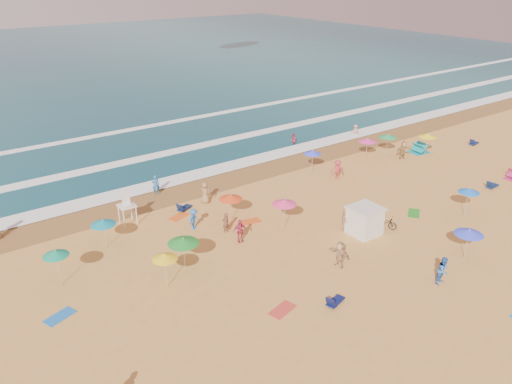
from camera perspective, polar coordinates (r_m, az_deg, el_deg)
ground at (r=35.58m, az=3.80°, el=-6.01°), size 220.00×220.00×0.00m
ocean at (r=110.74m, az=-25.65°, el=12.76°), size 220.00×140.00×0.18m
wet_sand at (r=44.81m, az=-6.35°, el=0.61°), size 220.00×220.00×0.00m
surf_foam at (r=52.12m, az=-11.21°, el=3.87°), size 200.00×18.70×0.05m
cabana at (r=37.28m, az=12.31°, el=-3.30°), size 2.00×2.00×2.00m
cabana_roof at (r=36.81m, az=12.45°, el=-1.84°), size 2.20×2.20×0.12m
bicycle at (r=38.65m, az=14.48°, el=-3.34°), size 1.37×1.97×0.98m
lifeguard_stand at (r=38.97m, az=-14.49°, el=-2.18°), size 1.20×1.20×2.10m
beach_umbrellas at (r=36.75m, az=7.54°, el=-1.41°), size 57.95×26.62×0.77m
loungers at (r=36.91m, az=15.29°, el=-5.40°), size 60.17×23.27×0.34m
towels at (r=34.67m, az=8.13°, el=-7.08°), size 52.33×24.29×0.03m
popup_tents at (r=53.48m, az=22.82°, el=3.48°), size 3.46×11.76×1.20m
beachgoers at (r=39.13m, az=3.11°, el=-1.59°), size 43.71×26.58×2.14m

